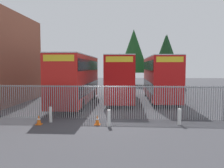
# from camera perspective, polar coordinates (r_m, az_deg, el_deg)

# --- Properties ---
(ground_plane) EXTENTS (100.00, 100.00, 0.00)m
(ground_plane) POSITION_cam_1_polar(r_m,az_deg,el_deg) (23.28, 0.65, -4.20)
(ground_plane) COLOR #3D3D42
(palisade_fence) EXTENTS (15.78, 0.14, 2.35)m
(palisade_fence) POSITION_cam_1_polar(r_m,az_deg,el_deg) (15.25, -2.54, -4.16)
(palisade_fence) COLOR gray
(palisade_fence) RESTS_ON ground
(double_decker_bus_near_gate) EXTENTS (2.54, 10.81, 4.42)m
(double_decker_bus_near_gate) POSITION_cam_1_polar(r_m,az_deg,el_deg) (23.56, 2.25, 1.82)
(double_decker_bus_near_gate) COLOR #B70C0C
(double_decker_bus_near_gate) RESTS_ON ground
(double_decker_bus_behind_fence_left) EXTENTS (2.54, 10.81, 4.42)m
(double_decker_bus_behind_fence_left) POSITION_cam_1_polar(r_m,az_deg,el_deg) (21.32, -8.74, 1.53)
(double_decker_bus_behind_fence_left) COLOR red
(double_decker_bus_behind_fence_left) RESTS_ON ground
(double_decker_bus_behind_fence_right) EXTENTS (2.54, 10.81, 4.42)m
(double_decker_bus_behind_fence_right) POSITION_cam_1_polar(r_m,az_deg,el_deg) (24.33, 11.69, 1.81)
(double_decker_bus_behind_fence_right) COLOR red
(double_decker_bus_behind_fence_right) RESTS_ON ground
(bollard_near_left) EXTENTS (0.20, 0.20, 0.95)m
(bollard_near_left) POSITION_cam_1_polar(r_m,az_deg,el_deg) (14.91, -14.83, -7.24)
(bollard_near_left) COLOR silver
(bollard_near_left) RESTS_ON ground
(bollard_center_front) EXTENTS (0.20, 0.20, 0.95)m
(bollard_center_front) POSITION_cam_1_polar(r_m,az_deg,el_deg) (13.43, -0.74, -8.36)
(bollard_center_front) COLOR silver
(bollard_center_front) RESTS_ON ground
(bollard_near_right) EXTENTS (0.20, 0.20, 0.95)m
(bollard_near_right) POSITION_cam_1_polar(r_m,az_deg,el_deg) (14.35, 16.20, -7.72)
(bollard_near_right) COLOR silver
(bollard_near_right) RESTS_ON ground
(traffic_cone_by_gate) EXTENTS (0.34, 0.34, 0.59)m
(traffic_cone_by_gate) POSITION_cam_1_polar(r_m,az_deg,el_deg) (14.48, -17.51, -8.38)
(traffic_cone_by_gate) COLOR orange
(traffic_cone_by_gate) RESTS_ON ground
(traffic_cone_mid_forecourt) EXTENTS (0.34, 0.34, 0.59)m
(traffic_cone_mid_forecourt) POSITION_cam_1_polar(r_m,az_deg,el_deg) (13.82, -3.63, -8.80)
(traffic_cone_mid_forecourt) COLOR orange
(traffic_cone_mid_forecourt) RESTS_ON ground
(tree_tall_back) EXTENTS (4.47, 4.47, 8.44)m
(tree_tall_back) POSITION_cam_1_polar(r_m,az_deg,el_deg) (38.02, 13.01, 6.85)
(tree_tall_back) COLOR #4C3823
(tree_tall_back) RESTS_ON ground
(tree_short_side) EXTENTS (5.58, 5.58, 10.37)m
(tree_short_side) POSITION_cam_1_polar(r_m,az_deg,el_deg) (43.84, 5.34, 8.06)
(tree_short_side) COLOR #4C3823
(tree_short_side) RESTS_ON ground
(tree_mid_row) EXTENTS (4.94, 4.94, 8.98)m
(tree_mid_row) POSITION_cam_1_polar(r_m,az_deg,el_deg) (41.22, 13.26, 6.92)
(tree_mid_row) COLOR #4C3823
(tree_mid_row) RESTS_ON ground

